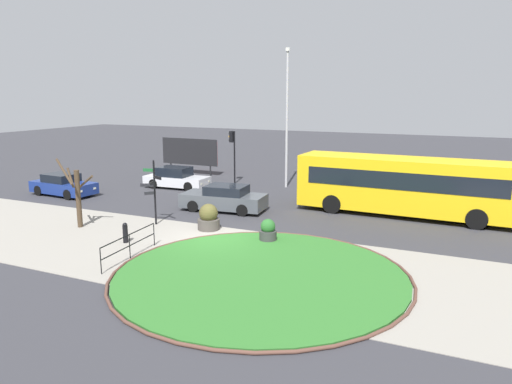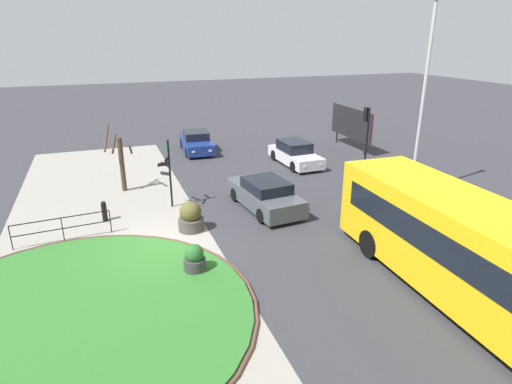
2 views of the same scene
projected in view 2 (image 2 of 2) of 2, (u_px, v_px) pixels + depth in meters
ground at (165, 246)px, 16.25m from camera, size 120.00×120.00×0.00m
sidewalk_paving at (108, 254)px, 15.58m from camera, size 32.00×7.86×0.02m
grass_island at (73, 318)px, 12.03m from camera, size 10.20×10.20×0.10m
grass_kerb_ring at (73, 318)px, 12.03m from camera, size 10.51×10.51×0.11m
signpost_directional at (168, 170)px, 19.29m from camera, size 1.23×0.58×3.18m
bollard_foreground at (104, 211)px, 18.26m from camera, size 0.22×0.22×0.90m
railing_grass_edge at (62, 226)px, 16.37m from camera, size 0.33×3.54×0.99m
bus_yellow at (479, 256)px, 12.13m from camera, size 11.12×2.91×3.01m
car_near_lane at (295, 154)px, 26.19m from camera, size 4.42×1.90×1.42m
car_far_lane at (265, 195)px, 19.51m from camera, size 4.73×2.30×1.40m
car_trailing at (196, 142)px, 29.08m from camera, size 4.36×2.05×1.36m
traffic_light_near at (367, 125)px, 24.09m from camera, size 0.49×0.27×3.70m
lamppost_tall at (424, 95)px, 19.94m from camera, size 0.32×0.32×9.18m
billboard_left at (351, 123)px, 29.47m from camera, size 5.03×0.22×2.82m
planter_near_signpost at (191, 218)px, 17.34m from camera, size 1.03×1.03×1.25m
planter_kerbside at (194, 260)px, 14.30m from camera, size 0.74×0.74×1.02m
street_tree_bare at (121, 160)px, 21.38m from camera, size 1.36×1.40×3.34m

